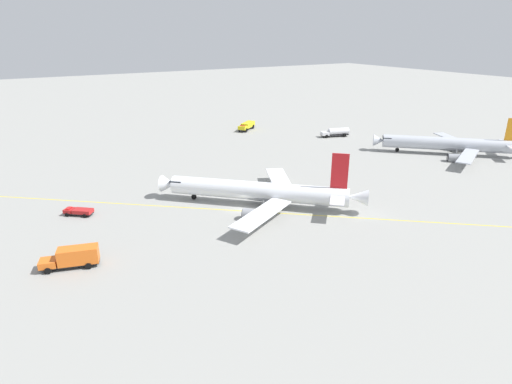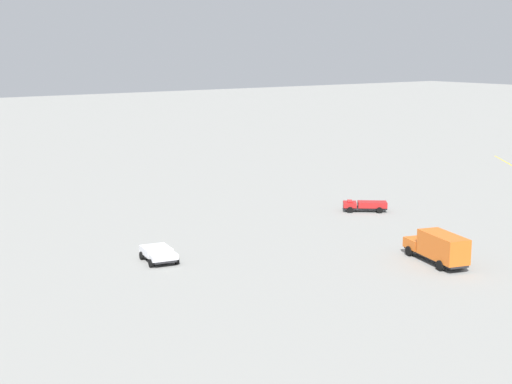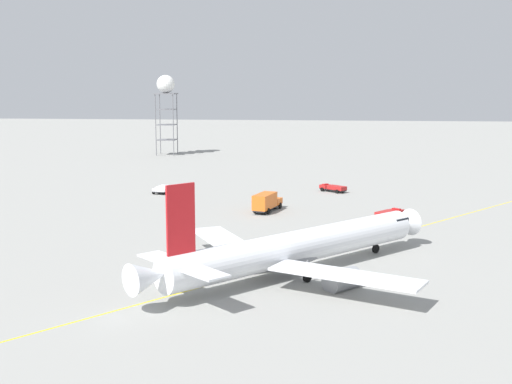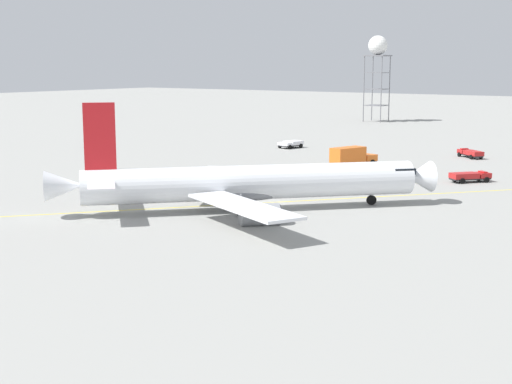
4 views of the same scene
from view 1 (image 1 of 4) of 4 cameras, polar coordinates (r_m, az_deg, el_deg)
name	(u,v)px [view 1 (image 1 of 4)]	position (r m, az deg, el deg)	size (l,w,h in m)	color
ground_plane	(242,210)	(83.21, -1.84, -2.38)	(600.00, 600.00, 0.00)	gray
airliner_main	(261,192)	(84.31, 0.61, 0.00)	(32.94, 31.45, 11.90)	white
airliner_secondary	(450,145)	(132.08, 24.69, 5.81)	(32.72, 30.98, 11.24)	#B2B7C1
ops_pickup_truck	(79,211)	(87.14, -22.80, -2.42)	(5.36, 4.90, 1.41)	#232326
fire_tender_truck	(247,126)	(151.67, -1.25, 8.94)	(9.04, 7.82, 2.50)	#232326
catering_truck_truck	(73,257)	(68.56, -23.41, -8.05)	(8.58, 4.54, 3.10)	#232326
fuel_tanker_truck	(336,132)	(143.97, 10.73, 7.96)	(9.67, 5.04, 2.87)	#232326
taxiway_centreline	(257,212)	(82.15, 0.18, -2.69)	(154.43, 125.87, 0.01)	yellow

